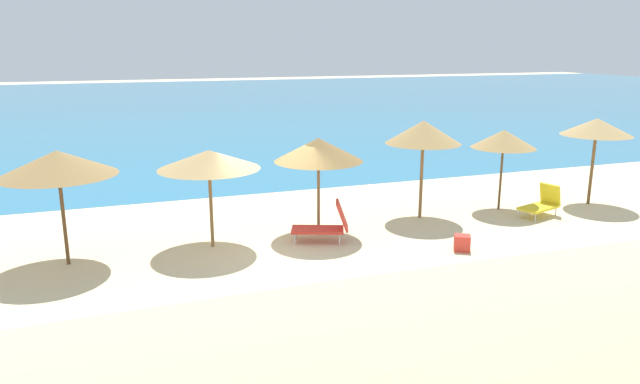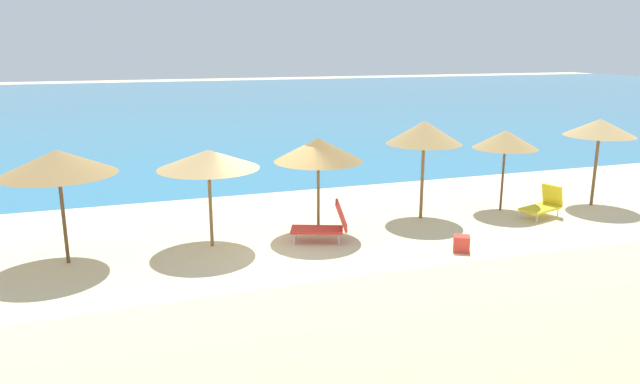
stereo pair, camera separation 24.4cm
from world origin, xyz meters
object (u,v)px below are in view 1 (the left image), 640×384
object	(u,v)px
beach_umbrella_2	(58,163)
beach_umbrella_6	(504,139)
beach_umbrella_7	(597,127)
lounge_chair_0	(326,225)
beach_umbrella_4	(318,150)
beach_umbrella_3	(209,160)
beach_umbrella_5	(423,132)
lounge_chair_1	(542,203)
cooler_box	(462,243)

from	to	relation	value
beach_umbrella_2	beach_umbrella_6	world-z (taller)	beach_umbrella_2
beach_umbrella_7	lounge_chair_0	bearing A→B (deg)	-175.70
beach_umbrella_7	beach_umbrella_4	bearing A→B (deg)	179.83
beach_umbrella_4	beach_umbrella_3	bearing A→B (deg)	-178.21
beach_umbrella_6	beach_umbrella_2	bearing A→B (deg)	-177.26
beach_umbrella_5	lounge_chair_1	world-z (taller)	beach_umbrella_5
beach_umbrella_3	beach_umbrella_6	distance (m)	9.22
beach_umbrella_3	beach_umbrella_6	size ratio (longest dim) A/B	1.01
beach_umbrella_6	lounge_chair_1	distance (m)	2.29
beach_umbrella_3	beach_umbrella_4	world-z (taller)	beach_umbrella_4
beach_umbrella_4	lounge_chair_0	bearing A→B (deg)	-95.01
beach_umbrella_5	beach_umbrella_6	size ratio (longest dim) A/B	1.16
beach_umbrella_2	lounge_chair_0	world-z (taller)	beach_umbrella_2
beach_umbrella_4	lounge_chair_1	bearing A→B (deg)	-5.36
beach_umbrella_2	cooler_box	world-z (taller)	beach_umbrella_2
lounge_chair_0	cooler_box	distance (m)	3.55
lounge_chair_1	beach_umbrella_5	bearing A→B (deg)	56.03
beach_umbrella_4	lounge_chair_0	distance (m)	2.04
beach_umbrella_3	cooler_box	size ratio (longest dim) A/B	6.30
beach_umbrella_4	lounge_chair_0	xyz separation A→B (m)	(-0.07, -0.74, -1.90)
beach_umbrella_2	beach_umbrella_5	bearing A→B (deg)	3.75
beach_umbrella_6	beach_umbrella_4	bearing A→B (deg)	-176.36
beach_umbrella_4	cooler_box	bearing A→B (deg)	-40.53
lounge_chair_1	cooler_box	size ratio (longest dim) A/B	3.53
beach_umbrella_3	lounge_chair_0	xyz separation A→B (m)	(2.90, -0.65, -1.83)
beach_umbrella_6	lounge_chair_0	size ratio (longest dim) A/B	1.56
beach_umbrella_4	lounge_chair_0	size ratio (longest dim) A/B	1.64
beach_umbrella_3	beach_umbrella_5	distance (m)	6.42
beach_umbrella_4	beach_umbrella_6	size ratio (longest dim) A/B	1.05
lounge_chair_1	cooler_box	xyz separation A→B (m)	(-4.04, -1.89, -0.19)
beach_umbrella_5	beach_umbrella_7	distance (m)	6.04
beach_umbrella_4	lounge_chair_0	world-z (taller)	beach_umbrella_4
beach_umbrella_5	beach_umbrella_6	xyz separation A→B (m)	(2.82, -0.04, -0.34)
beach_umbrella_5	beach_umbrella_7	xyz separation A→B (m)	(6.03, -0.47, -0.06)
lounge_chair_1	beach_umbrella_4	bearing A→B (deg)	67.64
beach_umbrella_7	cooler_box	xyz separation A→B (m)	(-6.47, -2.52, -2.34)
beach_umbrella_2	beach_umbrella_5	xyz separation A→B (m)	(9.87, 0.65, 0.14)
lounge_chair_0	lounge_chair_1	bearing A→B (deg)	-68.23
beach_umbrella_4	lounge_chair_1	size ratio (longest dim) A/B	1.86
beach_umbrella_5	lounge_chair_0	bearing A→B (deg)	-161.30
beach_umbrella_4	lounge_chair_1	distance (m)	7.32
beach_umbrella_2	beach_umbrella_4	size ratio (longest dim) A/B	1.03
beach_umbrella_4	beach_umbrella_5	size ratio (longest dim) A/B	0.91
beach_umbrella_2	lounge_chair_1	size ratio (longest dim) A/B	1.91
beach_umbrella_2	lounge_chair_1	distance (m)	13.63
beach_umbrella_6	cooler_box	bearing A→B (deg)	-137.88
beach_umbrella_5	beach_umbrella_6	bearing A→B (deg)	-0.83
cooler_box	beach_umbrella_6	bearing A→B (deg)	42.12
beach_umbrella_2	cooler_box	bearing A→B (deg)	-13.96
beach_umbrella_2	beach_umbrella_6	bearing A→B (deg)	2.74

